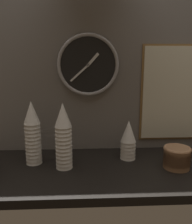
# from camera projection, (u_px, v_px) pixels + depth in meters

# --- Properties ---
(ground_plane) EXTENTS (1.60, 0.56, 0.04)m
(ground_plane) POSITION_uv_depth(u_px,v_px,m) (116.00, 170.00, 1.21)
(ground_plane) COLOR black
(wall_tiled_back) EXTENTS (1.60, 0.03, 1.05)m
(wall_tiled_back) POSITION_uv_depth(u_px,v_px,m) (111.00, 61.00, 1.35)
(wall_tiled_back) COLOR slate
(wall_tiled_back) RESTS_ON ground_plane
(cup_stack_center_left) EXTENTS (0.08, 0.08, 0.33)m
(cup_stack_center_left) POSITION_uv_depth(u_px,v_px,m) (63.00, 136.00, 1.16)
(cup_stack_center_left) COLOR white
(cup_stack_center_left) RESTS_ON ground_plane
(cup_stack_left) EXTENTS (0.08, 0.08, 0.33)m
(cup_stack_left) POSITION_uv_depth(u_px,v_px,m) (33.00, 133.00, 1.21)
(cup_stack_left) COLOR white
(cup_stack_left) RESTS_ON ground_plane
(cup_stack_center_right) EXTENTS (0.08, 0.08, 0.21)m
(cup_stack_center_right) POSITION_uv_depth(u_px,v_px,m) (128.00, 140.00, 1.28)
(cup_stack_center_right) COLOR white
(cup_stack_center_right) RESTS_ON ground_plane
(bowl_stack_right) EXTENTS (0.13, 0.13, 0.11)m
(bowl_stack_right) POSITION_uv_depth(u_px,v_px,m) (177.00, 157.00, 1.18)
(bowl_stack_right) COLOR #996B47
(bowl_stack_right) RESTS_ON ground_plane
(wall_clock) EXTENTS (0.35, 0.03, 0.35)m
(wall_clock) POSITION_uv_depth(u_px,v_px,m) (88.00, 65.00, 1.32)
(wall_clock) COLOR black
(menu_board) EXTENTS (0.43, 0.01, 0.56)m
(menu_board) POSITION_uv_depth(u_px,v_px,m) (177.00, 93.00, 1.39)
(menu_board) COLOR olive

